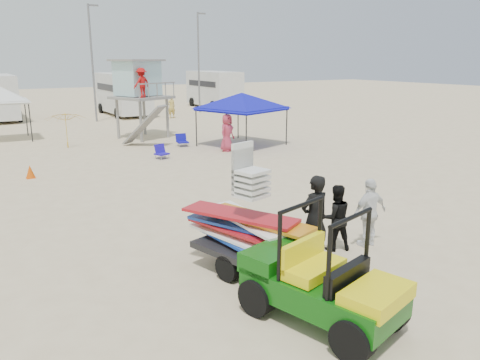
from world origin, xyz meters
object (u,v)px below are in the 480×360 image
man_left (314,219)px  lifeguard_tower (139,81)px  surf_trailer (248,227)px  canopy_blue (242,96)px  utility_cart (323,273)px

man_left → lifeguard_tower: 18.36m
surf_trailer → canopy_blue: bearing=59.0°
surf_trailer → utility_cart: bearing=-90.1°
utility_cart → lifeguard_tower: lifeguard_tower is taller
canopy_blue → surf_trailer: bearing=-121.0°
surf_trailer → man_left: 1.55m
lifeguard_tower → man_left: bearing=-97.9°
utility_cart → surf_trailer: (0.01, 2.34, 0.07)m
utility_cart → man_left: bearing=53.2°
lifeguard_tower → canopy_blue: (3.61, -5.03, -0.60)m
lifeguard_tower → surf_trailer: bearing=-102.8°
surf_trailer → canopy_blue: size_ratio=0.64×
canopy_blue → man_left: bearing=-115.2°
man_left → lifeguard_tower: lifeguard_tower is taller
utility_cart → canopy_blue: size_ratio=0.65×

